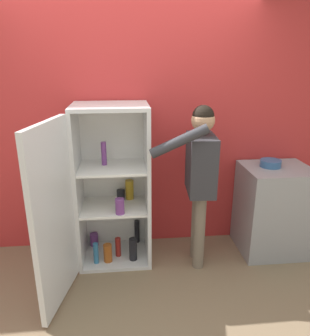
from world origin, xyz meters
TOP-DOWN VIEW (x-y plane):
  - ground_plane at (0.00, 0.00)m, footprint 12.00×12.00m
  - wall_back at (0.00, 0.98)m, footprint 7.00×0.06m
  - refrigerator at (-0.30, 0.55)m, footprint 0.90×1.23m
  - person at (0.62, 0.48)m, footprint 0.64×0.57m
  - counter at (1.46, 0.64)m, footprint 0.67×0.59m
  - bowl at (1.39, 0.68)m, footprint 0.21×0.21m

SIDE VIEW (x-z plane):
  - ground_plane at x=0.00m, z-range 0.00..0.00m
  - counter at x=1.46m, z-range 0.00..0.93m
  - refrigerator at x=-0.30m, z-range -0.02..1.56m
  - bowl at x=1.39m, z-range 0.93..1.00m
  - person at x=0.62m, z-range 0.21..1.80m
  - wall_back at x=0.00m, z-range 0.00..2.55m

